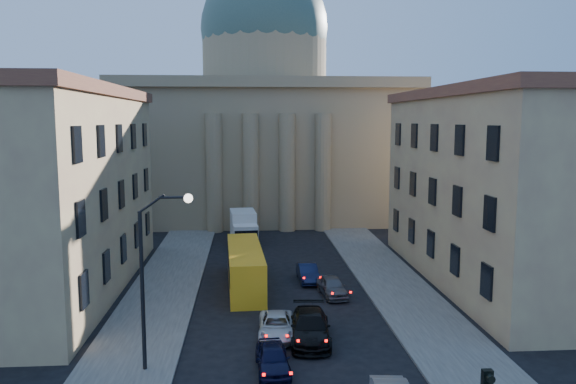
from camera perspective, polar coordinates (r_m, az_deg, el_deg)
The scene contains 13 objects.
sidewalk_left at distance 39.17m, azimuth -13.19°, elevation -11.06°, with size 5.00×60.00×0.15m, color #4E4C48.
sidewalk_right at distance 40.19m, azimuth 11.96°, elevation -10.54°, with size 5.00×60.00×0.15m, color #4E4C48.
church at distance 74.21m, azimuth -2.35°, elevation 7.01°, with size 68.02×28.76×36.60m.
building_left at distance 43.52m, azimuth -23.77°, elevation 0.28°, with size 11.60×26.60×14.70m.
building_right at distance 45.34m, azimuth 21.17°, elevation 0.66°, with size 11.60×26.60×14.70m.
street_lamp at distance 27.99m, azimuth -13.58°, elevation -7.40°, with size 2.62×0.44×8.83m.
car_left_near at distance 28.78m, azimuth -1.57°, elevation -16.51°, with size 1.58×3.94×1.34m, color black.
car_left_mid at distance 32.98m, azimuth -1.18°, elevation -13.44°, with size 2.02×4.38×1.22m, color silver.
car_right_mid at distance 32.30m, azimuth 2.26°, elevation -13.57°, with size 2.19×5.38×1.56m, color black.
car_right_far at distance 40.08m, azimuth 4.52°, elevation -9.55°, with size 1.60×3.99×1.36m, color #505055.
car_right_distant at distance 43.45m, azimuth 2.02°, elevation -8.20°, with size 1.41×4.03×1.33m, color black.
city_bus at distance 41.81m, azimuth -4.38°, elevation -7.52°, with size 2.93×10.66×2.97m.
box_truck at distance 55.67m, azimuth -4.52°, elevation -3.82°, with size 2.84×6.14×3.28m.
Camera 1 is at (-2.38, -18.70, 12.31)m, focal length 35.00 mm.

